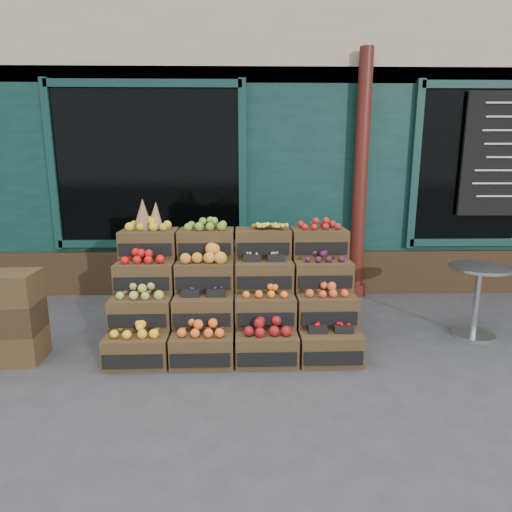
{
  "coord_description": "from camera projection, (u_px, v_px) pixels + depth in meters",
  "views": [
    {
      "loc": [
        -0.28,
        -3.63,
        1.79
      ],
      "look_at": [
        -0.2,
        0.7,
        0.85
      ],
      "focal_mm": 30.0,
      "sensor_mm": 36.0,
      "label": 1
    }
  ],
  "objects": [
    {
      "name": "ground",
      "position": [
        279.0,
        362.0,
        3.93
      ],
      "size": [
        60.0,
        60.0,
        0.0
      ],
      "primitive_type": "plane",
      "color": "#3A3A3C",
      "rests_on": "ground"
    },
    {
      "name": "shop_facade",
      "position": [
        262.0,
        132.0,
        8.41
      ],
      "size": [
        12.0,
        6.24,
        4.8
      ],
      "color": "#0E302B",
      "rests_on": "ground"
    },
    {
      "name": "crate_display",
      "position": [
        234.0,
        299.0,
        4.31
      ],
      "size": [
        2.33,
        1.16,
        1.45
      ],
      "rotation": [
        0.0,
        0.0,
        0.02
      ],
      "color": "#44301A",
      "rests_on": "ground"
    },
    {
      "name": "spare_crates",
      "position": [
        8.0,
        317.0,
        3.88
      ],
      "size": [
        0.58,
        0.42,
        0.84
      ],
      "rotation": [
        0.0,
        0.0,
        0.07
      ],
      "color": "#44301A",
      "rests_on": "ground"
    },
    {
      "name": "bistro_table",
      "position": [
        477.0,
        293.0,
        4.44
      ],
      "size": [
        0.6,
        0.6,
        0.76
      ],
      "rotation": [
        0.0,
        0.0,
        0.13
      ],
      "color": "#B3B6BA",
      "rests_on": "ground"
    },
    {
      "name": "shopkeeper",
      "position": [
        187.0,
        217.0,
        6.4
      ],
      "size": [
        0.79,
        0.58,
        2.02
      ],
      "primitive_type": "imported",
      "rotation": [
        0.0,
        0.0,
        3.0
      ],
      "color": "#1E6C28",
      "rests_on": "ground"
    }
  ]
}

